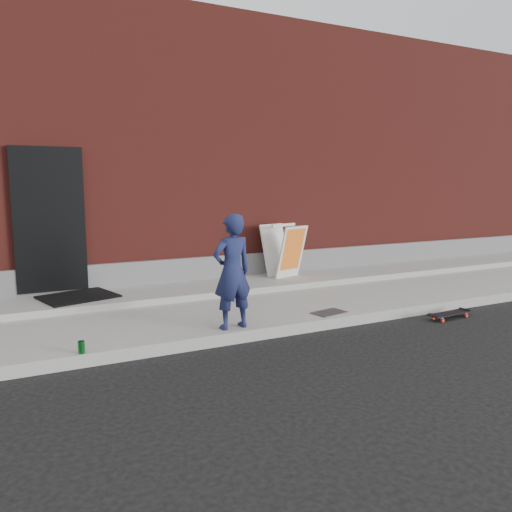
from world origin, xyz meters
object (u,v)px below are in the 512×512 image
skateboard (450,314)px  child (232,272)px  pizza_sign (284,250)px  soda_can (81,347)px

skateboard → child: bearing=171.0°
pizza_sign → soda_can: bearing=-147.7°
soda_can → pizza_sign: bearing=32.3°
child → skateboard: 3.40m
skateboard → pizza_sign: bearing=112.6°
skateboard → soda_can: bearing=175.9°
child → soda_can: bearing=-1.6°
child → soda_can: size_ratio=10.55×
skateboard → pizza_sign: (-1.19, 2.85, 0.67)m
child → skateboard: bearing=164.8°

